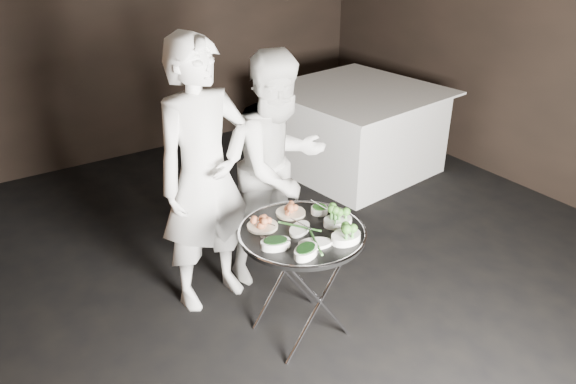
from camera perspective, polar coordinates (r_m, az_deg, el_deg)
floor at (r=3.78m, az=2.20°, el=-14.12°), size 6.00×7.00×0.05m
wall_back at (r=6.13m, az=-18.14°, el=16.69°), size 6.00×0.05×3.00m
tray_stand at (r=3.50m, az=1.39°, el=-8.80°), size 0.50×0.42×0.74m
serving_tray at (r=3.32m, az=1.45°, el=-4.16°), size 0.76×0.76×0.04m
potato_plate_a at (r=3.34m, az=-2.62°, el=-3.17°), size 0.18×0.18×0.07m
potato_plate_b at (r=3.48m, az=0.27°, el=-1.84°), size 0.18×0.18×0.07m
greens_bowl at (r=3.50m, az=3.21°, el=-1.73°), size 0.11×0.11×0.06m
asparagus_plate_a at (r=3.31m, az=1.18°, el=-3.67°), size 0.22×0.19×0.04m
asparagus_plate_b at (r=3.18m, az=2.77°, el=-5.13°), size 0.22×0.17×0.04m
spinach_bowl_a at (r=3.15m, az=-1.28°, el=-5.17°), size 0.20×0.16×0.07m
spinach_bowl_b at (r=3.08m, az=1.82°, el=-5.95°), size 0.20×0.17×0.07m
broccoli_bowl_a at (r=3.37m, az=5.08°, el=-2.86°), size 0.20×0.17×0.07m
broccoli_bowl_b at (r=3.22m, az=5.90°, el=-4.46°), size 0.19×0.14×0.08m
serving_utensils at (r=3.35m, az=1.02°, el=-2.74°), size 0.57×0.41×0.01m
waiter_left at (r=3.62m, az=-8.47°, el=1.47°), size 0.71×0.51×1.83m
waiter_right at (r=3.94m, az=-0.81°, el=2.55°), size 0.89×0.73×1.66m
dining_table at (r=5.80m, az=6.85°, el=6.27°), size 1.50×1.50×0.85m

